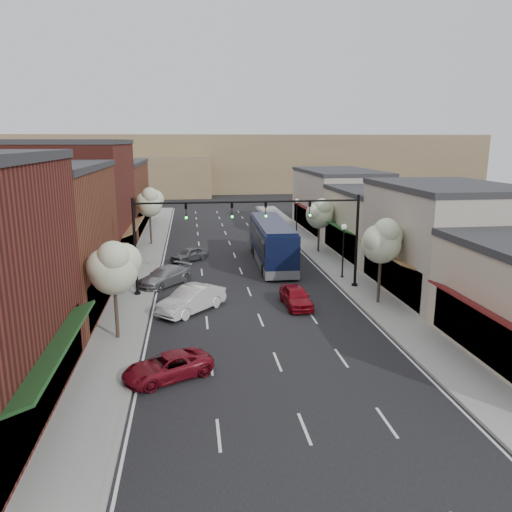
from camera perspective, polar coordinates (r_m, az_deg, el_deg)
name	(u,v)px	position (r m, az deg, el deg)	size (l,w,h in m)	color
ground	(265,332)	(29.15, 1.09, -8.69)	(160.00, 160.00, 0.00)	black
sidewalk_left	(144,261)	(46.71, -12.63, -0.54)	(2.80, 73.00, 0.15)	gray
sidewalk_right	(323,255)	(48.17, 7.69, 0.07)	(2.80, 73.00, 0.15)	gray
curb_left	(160,260)	(46.61, -10.91, -0.49)	(0.25, 73.00, 0.17)	gray
curb_right	(309,256)	(47.82, 6.07, 0.02)	(0.25, 73.00, 0.17)	gray
bldg_left_midnear	(31,240)	(34.84, -24.33, 1.73)	(10.14, 14.10, 9.40)	brown
bldg_left_midfar	(77,202)	(48.15, -19.77, 5.85)	(10.14, 14.10, 10.90)	maroon
bldg_left_far	(106,196)	(63.92, -16.74, 6.54)	(10.14, 18.10, 8.40)	brown
bldg_right_midnear	(443,240)	(37.93, 20.63, 1.74)	(9.14, 12.10, 7.90)	#B0A496
bldg_right_midfar	(380,223)	(48.77, 13.98, 3.66)	(9.14, 12.10, 6.40)	#BFB298
bldg_right_far	(338,201)	(61.82, 9.30, 6.25)	(9.14, 16.10, 7.40)	#B0A496
hill_far	(207,162)	(116.93, -5.64, 10.64)	(120.00, 30.00, 12.00)	#7A6647
hill_near	(84,175)	(107.04, -19.03, 8.71)	(50.00, 20.00, 8.00)	#7A6647
signal_mast_right	(326,228)	(36.62, 7.97, 3.22)	(8.22, 0.46, 7.00)	black
signal_mast_left	(169,231)	(35.34, -9.91, 2.79)	(8.22, 0.46, 7.00)	black
tree_right_near	(382,240)	(33.74, 14.26, 1.80)	(2.85, 2.65, 5.95)	#47382B
tree_right_far	(320,213)	(48.81, 7.32, 4.93)	(2.85, 2.65, 5.43)	#47382B
tree_left_near	(114,266)	(27.82, -15.91, -1.14)	(2.85, 2.65, 5.69)	#47382B
tree_left_far	(150,202)	(53.23, -12.05, 6.09)	(2.85, 2.65, 6.13)	#47382B
lamp_post_near	(343,242)	(39.89, 9.96, 1.59)	(0.44, 0.44, 4.44)	black
lamp_post_far	(297,211)	(56.58, 4.68, 5.09)	(0.44, 0.44, 4.44)	black
coach_bus	(272,242)	(44.47, 1.81, 1.63)	(3.07, 12.65, 3.84)	#0C1333
red_hatchback	(296,297)	(33.34, 4.59, -4.64)	(1.64, 4.07, 1.39)	maroon
parked_car_a	(167,367)	(24.01, -10.08, -12.35)	(1.93, 4.19, 1.17)	maroon
parked_car_b	(191,299)	(32.47, -7.39, -4.94)	(1.75, 5.02, 1.65)	silver
parked_car_c	(165,276)	(38.67, -10.41, -2.30)	(1.97, 4.86, 1.41)	gray
parked_car_d	(190,254)	(46.10, -7.60, 0.20)	(1.50, 3.74, 1.27)	#54575B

